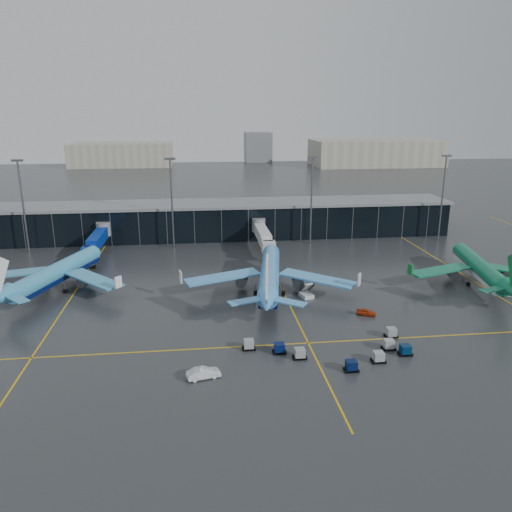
{
  "coord_description": "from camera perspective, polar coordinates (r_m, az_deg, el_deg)",
  "views": [
    {
      "loc": [
        -7.89,
        -90.4,
        37.84
      ],
      "look_at": [
        5.0,
        18.0,
        6.0
      ],
      "focal_mm": 35.0,
      "sensor_mm": 36.0,
      "label": 1
    }
  ],
  "objects": [
    {
      "name": "service_van_red",
      "position": [
        98.75,
        12.47,
        -6.28
      ],
      "size": [
        4.0,
        3.02,
        1.27
      ],
      "primitive_type": "imported",
      "rotation": [
        0.0,
        0.0,
        1.1
      ],
      "color": "#B0310D",
      "rests_on": "ground"
    },
    {
      "name": "terminal_pier",
      "position": [
        156.01,
        -3.74,
        4.23
      ],
      "size": [
        142.0,
        17.0,
        10.7
      ],
      "color": "black",
      "rests_on": "ground"
    },
    {
      "name": "flood_masts",
      "position": [
        143.03,
        -1.52,
        6.58
      ],
      "size": [
        203.0,
        0.5,
        25.5
      ],
      "color": "#595B60",
      "rests_on": "ground"
    },
    {
      "name": "airliner_aer_lingus",
      "position": [
        123.02,
        24.31,
        -0.19
      ],
      "size": [
        41.79,
        45.53,
        12.11
      ],
      "primitive_type": null,
      "rotation": [
        0.0,
        0.0,
        -0.2
      ],
      "color": "#0D6F49",
      "rests_on": "ground"
    },
    {
      "name": "jet_bridges",
      "position": [
        140.13,
        -17.74,
        1.73
      ],
      "size": [
        94.0,
        27.5,
        7.2
      ],
      "color": "#595B60",
      "rests_on": "ground"
    },
    {
      "name": "service_van_white",
      "position": [
        75.6,
        -6.02,
        -13.16
      ],
      "size": [
        5.25,
        2.83,
        1.64
      ],
      "primitive_type": "imported",
      "rotation": [
        0.0,
        0.0,
        1.8
      ],
      "color": "silver",
      "rests_on": "ground"
    },
    {
      "name": "taxi_lines",
      "position": [
        109.34,
        3.07,
        -4.01
      ],
      "size": [
        220.0,
        120.0,
        0.02
      ],
      "color": "gold",
      "rests_on": "ground"
    },
    {
      "name": "airliner_arkefly",
      "position": [
        116.76,
        -21.85,
        -0.6
      ],
      "size": [
        47.61,
        50.7,
        12.64
      ],
      "primitive_type": null,
      "rotation": [
        0.0,
        0.0,
        -0.33
      ],
      "color": "#3A93C1",
      "rests_on": "ground"
    },
    {
      "name": "airliner_klm_near",
      "position": [
        106.73,
        1.59,
        -0.72
      ],
      "size": [
        45.0,
        49.34,
        13.38
      ],
      "primitive_type": null,
      "rotation": [
        0.0,
        0.0,
        -0.17
      ],
      "color": "#459AE5",
      "rests_on": "ground"
    },
    {
      "name": "baggage_carts",
      "position": [
        83.1,
        9.91,
        -10.5
      ],
      "size": [
        27.26,
        12.16,
        1.7
      ],
      "color": "black",
      "rests_on": "ground"
    },
    {
      "name": "ground",
      "position": [
        98.32,
        -1.66,
        -6.38
      ],
      "size": [
        600.0,
        600.0,
        0.0
      ],
      "primitive_type": "plane",
      "color": "#282B2D",
      "rests_on": "ground"
    },
    {
      "name": "distant_hangars",
      "position": [
        366.24,
        2.37,
        11.7
      ],
      "size": [
        260.0,
        71.0,
        22.0
      ],
      "color": "#B2AD99",
      "rests_on": "ground"
    },
    {
      "name": "mobile_airstair",
      "position": [
        105.99,
        5.78,
        -4.3
      ],
      "size": [
        2.9,
        3.63,
        3.45
      ],
      "rotation": [
        0.0,
        0.0,
        0.24
      ],
      "color": "silver",
      "rests_on": "ground"
    }
  ]
}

